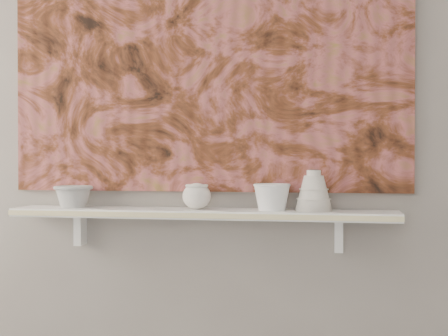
% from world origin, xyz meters
% --- Properties ---
extents(wall_back, '(3.60, 0.00, 3.60)m').
position_xyz_m(wall_back, '(0.00, 1.60, 1.35)').
color(wall_back, gray).
rests_on(wall_back, floor).
extents(shelf, '(1.40, 0.18, 0.03)m').
position_xyz_m(shelf, '(0.00, 1.51, 0.92)').
color(shelf, white).
rests_on(shelf, wall_back).
extents(shelf_stripe, '(1.40, 0.01, 0.02)m').
position_xyz_m(shelf_stripe, '(0.00, 1.41, 0.92)').
color(shelf_stripe, beige).
rests_on(shelf_stripe, shelf).
extents(bracket_left, '(0.03, 0.06, 0.12)m').
position_xyz_m(bracket_left, '(-0.49, 1.57, 0.84)').
color(bracket_left, white).
rests_on(bracket_left, wall_back).
extents(bracket_right, '(0.03, 0.06, 0.12)m').
position_xyz_m(bracket_right, '(0.49, 1.57, 0.84)').
color(bracket_right, white).
rests_on(bracket_right, wall_back).
extents(painting, '(1.50, 0.02, 1.10)m').
position_xyz_m(painting, '(0.00, 1.59, 1.54)').
color(painting, brown).
rests_on(painting, wall_back).
extents(house_motif, '(0.09, 0.00, 0.08)m').
position_xyz_m(house_motif, '(0.45, 1.57, 1.23)').
color(house_motif, black).
rests_on(house_motif, painting).
extents(bowl_grey, '(0.16, 0.16, 0.08)m').
position_xyz_m(bowl_grey, '(-0.49, 1.51, 0.97)').
color(bowl_grey, '#A1A19E').
rests_on(bowl_grey, shelf).
extents(cup_cream, '(0.12, 0.12, 0.09)m').
position_xyz_m(cup_cream, '(-0.01, 1.51, 0.98)').
color(cup_cream, silver).
rests_on(cup_cream, shelf).
extents(bell_vessel, '(0.17, 0.17, 0.14)m').
position_xyz_m(bell_vessel, '(0.40, 1.51, 1.00)').
color(bell_vessel, silver).
rests_on(bell_vessel, shelf).
extents(bowl_white, '(0.17, 0.17, 0.10)m').
position_xyz_m(bowl_white, '(0.26, 1.51, 0.98)').
color(bowl_white, white).
rests_on(bowl_white, shelf).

